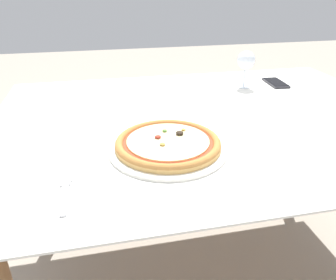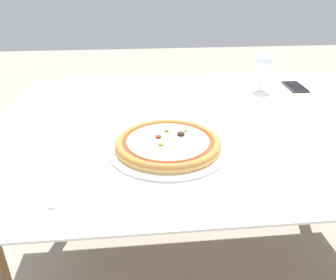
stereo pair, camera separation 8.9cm
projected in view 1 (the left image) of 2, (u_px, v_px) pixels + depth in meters
ground_plane at (200, 268)px, 1.45m from camera, size 10.00×10.00×0.00m
dining_table at (209, 136)px, 1.16m from camera, size 1.46×1.07×0.73m
pizza_plate at (168, 144)px, 0.90m from camera, size 0.33×0.33×0.04m
fork at (65, 191)px, 0.73m from camera, size 0.03×0.17×0.00m
wine_glass_far_left at (246, 61)px, 1.37m from camera, size 0.08×0.08×0.15m
cell_phone at (276, 83)px, 1.46m from camera, size 0.08×0.15×0.01m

